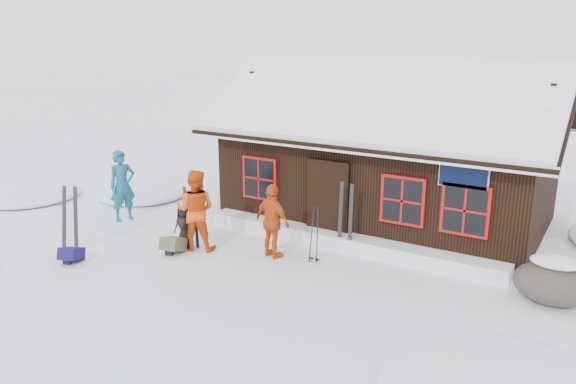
% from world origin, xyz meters
% --- Properties ---
extents(ground, '(120.00, 120.00, 0.00)m').
position_xyz_m(ground, '(0.00, 0.00, 0.00)').
color(ground, white).
rests_on(ground, ground).
extents(mountain_hut, '(8.90, 6.09, 4.42)m').
position_xyz_m(mountain_hut, '(1.50, 4.98, 1.58)').
color(mountain_hut, black).
rests_on(mountain_hut, ground).
extents(snow_drift, '(7.60, 0.60, 0.35)m').
position_xyz_m(snow_drift, '(1.50, 2.25, 0.17)').
color(snow_drift, white).
rests_on(snow_drift, ground).
extents(snow_mounds, '(20.60, 13.20, 0.48)m').
position_xyz_m(snow_mounds, '(1.65, 1.86, 0.00)').
color(snow_mounds, white).
rests_on(snow_mounds, ground).
extents(skier_teal, '(0.71, 0.84, 1.96)m').
position_xyz_m(skier_teal, '(-4.68, 1.00, 0.98)').
color(skier_teal, '#17536E').
rests_on(skier_teal, ground).
extents(skier_orange_left, '(1.16, 1.04, 1.95)m').
position_xyz_m(skier_orange_left, '(-1.54, 0.36, 0.98)').
color(skier_orange_left, '#D4450E').
rests_on(skier_orange_left, ground).
extents(skier_orange_right, '(1.09, 0.66, 1.74)m').
position_xyz_m(skier_orange_right, '(0.31, 0.85, 0.87)').
color(skier_orange_right, '#CB4314').
rests_on(skier_orange_right, ground).
extents(skier_crouched, '(0.53, 0.36, 1.04)m').
position_xyz_m(skier_crouched, '(-1.90, 0.32, 0.52)').
color(skier_crouched, black).
rests_on(skier_crouched, ground).
extents(boulder, '(1.46, 1.09, 0.84)m').
position_xyz_m(boulder, '(6.12, 1.68, 0.43)').
color(boulder, '#474139').
rests_on(boulder, ground).
extents(ski_pair_left, '(0.44, 0.31, 1.62)m').
position_xyz_m(ski_pair_left, '(-4.06, -1.23, 0.76)').
color(ski_pair_left, black).
rests_on(ski_pair_left, ground).
extents(ski_pair_mid, '(0.43, 0.07, 1.54)m').
position_xyz_m(ski_pair_mid, '(-1.74, 0.43, 0.72)').
color(ski_pair_mid, black).
rests_on(ski_pair_mid, ground).
extents(ski_pair_right, '(0.43, 0.11, 1.74)m').
position_xyz_m(ski_pair_right, '(1.58, 2.03, 0.82)').
color(ski_pair_right, black).
rests_on(ski_pair_right, ground).
extents(ski_poles, '(0.24, 0.12, 1.35)m').
position_xyz_m(ski_poles, '(1.27, 1.08, 0.64)').
color(ski_poles, black).
rests_on(ski_poles, ground).
extents(backpack_blue, '(0.55, 0.62, 0.28)m').
position_xyz_m(backpack_blue, '(-3.41, -1.77, 0.14)').
color(backpack_blue, '#140F43').
rests_on(backpack_blue, ground).
extents(backpack_olive, '(0.53, 0.64, 0.31)m').
position_xyz_m(backpack_olive, '(-1.82, -0.16, 0.15)').
color(backpack_olive, '#4B4D37').
rests_on(backpack_olive, ground).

